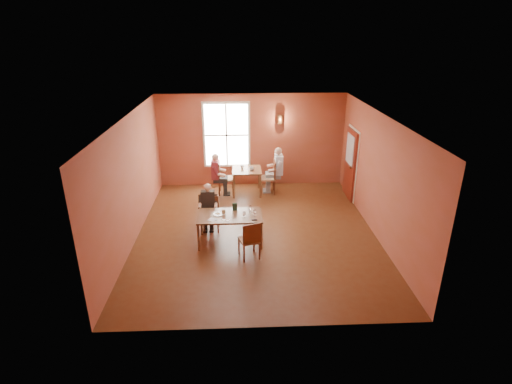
{
  "coord_description": "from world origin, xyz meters",
  "views": [
    {
      "loc": [
        -0.41,
        -9.06,
        4.86
      ],
      "look_at": [
        0.0,
        0.2,
        1.05
      ],
      "focal_mm": 28.0,
      "sensor_mm": 36.0,
      "label": 1
    }
  ],
  "objects_px": {
    "chair_empty": "(249,239)",
    "diner_maroon": "(225,174)",
    "chair_diner_maroon": "(226,178)",
    "diner_main": "(211,210)",
    "second_table": "(247,181)",
    "chair_diner_main": "(211,214)",
    "diner_white": "(268,172)",
    "main_table": "(230,229)",
    "chair_diner_white": "(267,177)"
  },
  "relations": [
    {
      "from": "diner_main",
      "to": "chair_empty",
      "type": "bearing_deg",
      "value": 124.87
    },
    {
      "from": "second_table",
      "to": "chair_diner_white",
      "type": "xyz_separation_m",
      "value": [
        0.65,
        0.0,
        0.13
      ]
    },
    {
      "from": "main_table",
      "to": "chair_diner_white",
      "type": "height_order",
      "value": "chair_diner_white"
    },
    {
      "from": "chair_diner_main",
      "to": "diner_maroon",
      "type": "xyz_separation_m",
      "value": [
        0.29,
        2.47,
        0.21
      ]
    },
    {
      "from": "chair_empty",
      "to": "diner_main",
      "type": "bearing_deg",
      "value": 107.12
    },
    {
      "from": "diner_main",
      "to": "chair_empty",
      "type": "xyz_separation_m",
      "value": [
        0.93,
        -1.34,
        -0.12
      ]
    },
    {
      "from": "diner_main",
      "to": "chair_diner_white",
      "type": "xyz_separation_m",
      "value": [
        1.62,
        2.5,
        -0.05
      ]
    },
    {
      "from": "diner_main",
      "to": "second_table",
      "type": "relative_size",
      "value": 1.29
    },
    {
      "from": "chair_diner_white",
      "to": "chair_diner_maroon",
      "type": "distance_m",
      "value": 1.3
    },
    {
      "from": "chair_diner_main",
      "to": "chair_empty",
      "type": "height_order",
      "value": "chair_empty"
    },
    {
      "from": "main_table",
      "to": "chair_diner_white",
      "type": "bearing_deg",
      "value": 70.21
    },
    {
      "from": "chair_diner_main",
      "to": "diner_main",
      "type": "relative_size",
      "value": 0.76
    },
    {
      "from": "main_table",
      "to": "diner_maroon",
      "type": "distance_m",
      "value": 3.14
    },
    {
      "from": "main_table",
      "to": "chair_diner_maroon",
      "type": "height_order",
      "value": "chair_diner_maroon"
    },
    {
      "from": "chair_diner_white",
      "to": "diner_white",
      "type": "distance_m",
      "value": 0.18
    },
    {
      "from": "chair_diner_white",
      "to": "main_table",
      "type": "bearing_deg",
      "value": 160.21
    },
    {
      "from": "diner_main",
      "to": "diner_white",
      "type": "xyz_separation_m",
      "value": [
        1.65,
        2.5,
        0.13
      ]
    },
    {
      "from": "chair_diner_main",
      "to": "second_table",
      "type": "bearing_deg",
      "value": -111.49
    },
    {
      "from": "diner_maroon",
      "to": "diner_main",
      "type": "bearing_deg",
      "value": -6.69
    },
    {
      "from": "second_table",
      "to": "chair_empty",
      "type": "bearing_deg",
      "value": -90.58
    },
    {
      "from": "main_table",
      "to": "second_table",
      "type": "relative_size",
      "value": 1.72
    },
    {
      "from": "second_table",
      "to": "chair_diner_maroon",
      "type": "relative_size",
      "value": 0.85
    },
    {
      "from": "main_table",
      "to": "chair_diner_white",
      "type": "xyz_separation_m",
      "value": [
        1.12,
        3.12,
        0.17
      ]
    },
    {
      "from": "chair_empty",
      "to": "second_table",
      "type": "height_order",
      "value": "chair_empty"
    },
    {
      "from": "chair_diner_main",
      "to": "diner_maroon",
      "type": "bearing_deg",
      "value": -96.77
    },
    {
      "from": "second_table",
      "to": "chair_diner_white",
      "type": "relative_size",
      "value": 0.85
    },
    {
      "from": "chair_diner_white",
      "to": "diner_maroon",
      "type": "xyz_separation_m",
      "value": [
        -1.33,
        0.0,
        0.12
      ]
    },
    {
      "from": "diner_main",
      "to": "diner_white",
      "type": "bearing_deg",
      "value": -123.46
    },
    {
      "from": "chair_diner_white",
      "to": "chair_diner_main",
      "type": "bearing_deg",
      "value": 146.71
    },
    {
      "from": "chair_empty",
      "to": "diner_maroon",
      "type": "xyz_separation_m",
      "value": [
        -0.64,
        3.84,
        0.19
      ]
    },
    {
      "from": "second_table",
      "to": "chair_diner_maroon",
      "type": "height_order",
      "value": "chair_diner_maroon"
    },
    {
      "from": "chair_diner_maroon",
      "to": "second_table",
      "type": "bearing_deg",
      "value": 90.0
    },
    {
      "from": "chair_empty",
      "to": "chair_diner_white",
      "type": "relative_size",
      "value": 0.87
    },
    {
      "from": "main_table",
      "to": "diner_main",
      "type": "height_order",
      "value": "diner_main"
    },
    {
      "from": "chair_empty",
      "to": "diner_white",
      "type": "height_order",
      "value": "diner_white"
    },
    {
      "from": "chair_empty",
      "to": "second_table",
      "type": "bearing_deg",
      "value": 71.67
    },
    {
      "from": "diner_main",
      "to": "chair_diner_white",
      "type": "bearing_deg",
      "value": -122.97
    },
    {
      "from": "chair_diner_maroon",
      "to": "diner_maroon",
      "type": "height_order",
      "value": "diner_maroon"
    },
    {
      "from": "main_table",
      "to": "chair_empty",
      "type": "xyz_separation_m",
      "value": [
        0.43,
        -0.72,
        0.1
      ]
    },
    {
      "from": "chair_diner_maroon",
      "to": "diner_maroon",
      "type": "relative_size",
      "value": 0.81
    },
    {
      "from": "second_table",
      "to": "chair_diner_maroon",
      "type": "xyz_separation_m",
      "value": [
        -0.65,
        0.0,
        0.13
      ]
    },
    {
      "from": "chair_diner_main",
      "to": "chair_diner_maroon",
      "type": "xyz_separation_m",
      "value": [
        0.32,
        2.47,
        0.09
      ]
    },
    {
      "from": "chair_diner_white",
      "to": "chair_diner_maroon",
      "type": "relative_size",
      "value": 1.0
    },
    {
      "from": "diner_main",
      "to": "diner_white",
      "type": "distance_m",
      "value": 3.0
    },
    {
      "from": "chair_empty",
      "to": "chair_diner_maroon",
      "type": "height_order",
      "value": "chair_diner_maroon"
    },
    {
      "from": "chair_diner_main",
      "to": "diner_white",
      "type": "relative_size",
      "value": 0.62
    },
    {
      "from": "main_table",
      "to": "chair_empty",
      "type": "bearing_deg",
      "value": -58.94
    },
    {
      "from": "main_table",
      "to": "diner_main",
      "type": "distance_m",
      "value": 0.83
    },
    {
      "from": "second_table",
      "to": "diner_white",
      "type": "height_order",
      "value": "diner_white"
    },
    {
      "from": "chair_diner_main",
      "to": "chair_diner_maroon",
      "type": "relative_size",
      "value": 0.83
    }
  ]
}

